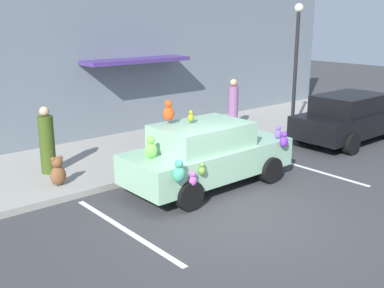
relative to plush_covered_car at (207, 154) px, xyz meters
The scene contains 11 objects.
ground_plane 2.08m from the plush_covered_car, 113.95° to the right, with size 60.00×60.00×0.00m, color #38383A.
sidewalk 3.42m from the plush_covered_car, 103.45° to the left, with size 24.00×4.00×0.15m, color gray.
storefront_building 5.95m from the plush_covered_car, 97.98° to the left, with size 24.00×1.25×6.40m.
parking_stripe_front 3.13m from the plush_covered_car, 14.33° to the right, with size 0.12×3.60×0.01m, color silver.
parking_stripe_rear 2.96m from the plush_covered_car, 164.74° to the right, with size 0.12×3.60×0.01m, color silver.
plush_covered_car is the anchor object (origin of this frame).
parked_sedan_behind 6.25m from the plush_covered_car, ahead, with size 4.37×1.93×1.54m.
teddy_bear_on_sidewalk 3.44m from the plush_covered_car, 145.43° to the left, with size 0.37×0.30×0.70m.
street_lamp_post 6.04m from the plush_covered_car, 17.72° to the left, with size 0.28×0.28×4.15m.
pedestrian_near_shopfront 3.93m from the plush_covered_car, 131.66° to the left, with size 0.37×0.37×1.67m.
pedestrian_walking_past 5.19m from the plush_covered_car, 38.02° to the left, with size 0.34×0.34×1.74m.
Camera 1 is at (-6.20, -5.94, 3.91)m, focal length 43.41 mm.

